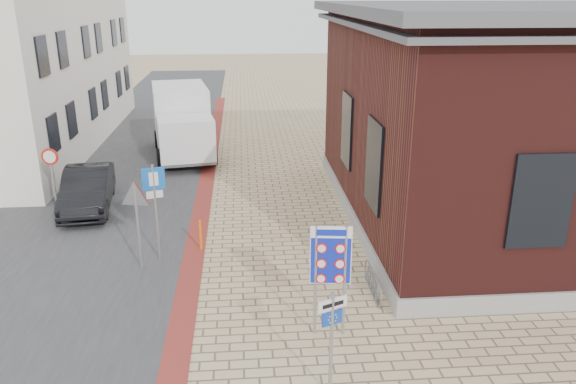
{
  "coord_description": "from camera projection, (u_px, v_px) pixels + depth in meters",
  "views": [
    {
      "loc": [
        -0.49,
        -10.05,
        7.14
      ],
      "look_at": [
        0.64,
        3.72,
        2.2
      ],
      "focal_mm": 35.0,
      "sensor_mm": 36.0,
      "label": 1
    }
  ],
  "objects": [
    {
      "name": "ground",
      "position": [
        272.0,
        349.0,
        11.87
      ],
      "size": [
        120.0,
        120.0,
        0.0
      ],
      "primitive_type": "plane",
      "color": "tan",
      "rests_on": "ground"
    },
    {
      "name": "road_strip",
      "position": [
        133.0,
        158.0,
        25.52
      ],
      "size": [
        7.0,
        60.0,
        0.02
      ],
      "primitive_type": "cube",
      "color": "#38383A",
      "rests_on": "ground"
    },
    {
      "name": "curb_strip",
      "position": [
        204.0,
        193.0,
        21.09
      ],
      "size": [
        0.6,
        40.0,
        0.02
      ],
      "primitive_type": "cube",
      "color": "maroon",
      "rests_on": "ground"
    },
    {
      "name": "brick_building",
      "position": [
        539.0,
        113.0,
        17.95
      ],
      "size": [
        13.0,
        13.0,
        6.8
      ],
      "color": "gray",
      "rests_on": "ground"
    },
    {
      "name": "townhouse_mid",
      "position": [
        17.0,
        50.0,
        26.38
      ],
      "size": [
        7.4,
        6.4,
        9.1
      ],
      "color": "white",
      "rests_on": "ground"
    },
    {
      "name": "townhouse_far",
      "position": [
        57.0,
        47.0,
        32.14
      ],
      "size": [
        7.4,
        6.4,
        8.3
      ],
      "color": "white",
      "rests_on": "ground"
    },
    {
      "name": "bike_rack",
      "position": [
        373.0,
        283.0,
        14.05
      ],
      "size": [
        0.08,
        1.8,
        0.6
      ],
      "color": "slate",
      "rests_on": "ground"
    },
    {
      "name": "sedan",
      "position": [
        88.0,
        189.0,
        19.41
      ],
      "size": [
        2.01,
        4.42,
        1.41
      ],
      "primitive_type": "imported",
      "rotation": [
        0.0,
        0.0,
        0.12
      ],
      "color": "black",
      "rests_on": "ground"
    },
    {
      "name": "box_truck",
      "position": [
        182.0,
        121.0,
        25.47
      ],
      "size": [
        3.25,
        6.18,
        3.08
      ],
      "rotation": [
        0.0,
        0.0,
        0.16
      ],
      "color": "slate",
      "rests_on": "ground"
    },
    {
      "name": "border_sign",
      "position": [
        331.0,
        258.0,
        11.82
      ],
      "size": [
        0.88,
        0.16,
        2.58
      ],
      "rotation": [
        0.0,
        0.0,
        -0.12
      ],
      "color": "gray",
      "rests_on": "ground"
    },
    {
      "name": "essen_sign",
      "position": [
        332.0,
        329.0,
        10.06
      ],
      "size": [
        0.56,
        0.27,
        2.19
      ],
      "rotation": [
        0.0,
        0.0,
        0.4
      ],
      "color": "gray",
      "rests_on": "ground"
    },
    {
      "name": "parking_sign",
      "position": [
        155.0,
        195.0,
        15.22
      ],
      "size": [
        0.6,
        0.22,
        2.79
      ],
      "rotation": [
        0.0,
        0.0,
        0.31
      ],
      "color": "gray",
      "rests_on": "ground"
    },
    {
      "name": "yield_sign",
      "position": [
        136.0,
        204.0,
        14.65
      ],
      "size": [
        0.88,
        0.25,
        2.5
      ],
      "rotation": [
        0.0,
        0.0,
        -0.21
      ],
      "color": "gray",
      "rests_on": "ground"
    },
    {
      "name": "speed_sign",
      "position": [
        52.0,
        171.0,
        18.32
      ],
      "size": [
        0.56,
        0.09,
        2.39
      ],
      "rotation": [
        0.0,
        0.0,
        -0.12
      ],
      "color": "gray",
      "rests_on": "ground"
    },
    {
      "name": "bollard",
      "position": [
        201.0,
        235.0,
        16.26
      ],
      "size": [
        0.11,
        0.11,
        0.95
      ],
      "primitive_type": "cylinder",
      "rotation": [
        0.0,
        0.0,
        0.32
      ],
      "color": "#FF610D",
      "rests_on": "ground"
    }
  ]
}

